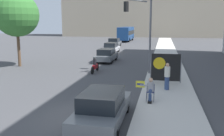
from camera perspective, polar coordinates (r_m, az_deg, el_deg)
ground_plane at (r=11.37m, az=-5.15°, el=-11.23°), size 160.00×160.00×0.00m
sidewalk_curb at (r=25.45m, az=12.31°, el=0.80°), size 3.13×90.00×0.15m
seated_protester at (r=13.09m, az=8.69°, el=-4.69°), size 0.96×0.77×1.21m
jogger_on_sidewalk at (r=15.46m, az=12.49°, el=-1.84°), size 0.34×0.34×1.63m
protest_banner at (r=17.30m, az=12.12°, el=0.15°), size 2.05×0.06×1.96m
traffic_light_pole at (r=20.47m, az=6.69°, el=10.31°), size 2.40×2.17×6.07m
parked_car_curbside at (r=10.52m, az=-2.12°, el=-8.87°), size 1.78×4.47×1.42m
car_on_road_nearest at (r=27.15m, az=-1.29°, el=2.96°), size 1.78×4.51×1.41m
car_on_road_midblock at (r=35.20m, az=-0.18°, el=4.66°), size 1.75×4.50×1.45m
car_on_road_distant at (r=44.95m, az=0.52°, el=5.90°), size 1.88×4.73×1.49m
city_bus_on_road at (r=58.34m, az=3.24°, el=7.98°), size 2.50×10.48×3.22m
motorcycle_on_road at (r=21.34m, az=-3.93°, el=0.49°), size 0.28×2.22×1.28m
street_tree_near_curb at (r=25.57m, az=-20.99°, el=11.32°), size 4.17×4.17×7.02m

